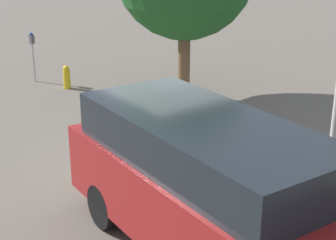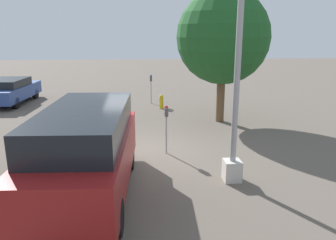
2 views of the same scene
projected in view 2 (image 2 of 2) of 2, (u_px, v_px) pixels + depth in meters
name	position (u px, v px, depth m)	size (l,w,h in m)	color
ground_plane	(148.00, 153.00, 10.51)	(80.00, 80.00, 0.00)	#60564C
parking_meter_near	(166.00, 118.00, 10.26)	(0.20, 0.11, 1.57)	#9E9EA3
parking_meter_far	(151.00, 82.00, 17.77)	(0.20, 0.11, 1.57)	#9E9EA3
lamp_post	(236.00, 97.00, 8.03)	(0.44, 0.44, 6.82)	beige
parked_van	(86.00, 150.00, 7.52)	(5.20, 2.20, 2.10)	maroon
car_distant	(10.00, 90.00, 17.83)	(4.51, 2.12, 1.37)	#2D478C
street_tree	(223.00, 37.00, 13.49)	(3.87, 3.87, 5.52)	brown
fire_hydrant	(161.00, 102.00, 16.75)	(0.21, 0.21, 0.71)	gold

